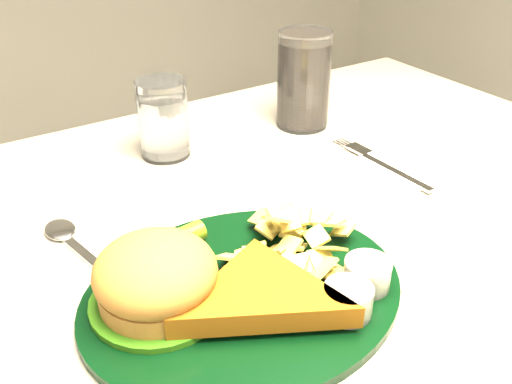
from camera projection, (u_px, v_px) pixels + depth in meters
dinner_plate at (244, 267)px, 0.54m from camera, size 0.33×0.28×0.07m
water_glass at (163, 119)px, 0.79m from camera, size 0.08×0.08×0.11m
cola_glass at (304, 80)px, 0.87m from camera, size 0.10×0.10×0.15m
fork_napkin at (391, 170)px, 0.77m from camera, size 0.13×0.16×0.01m
spoon at (94, 261)px, 0.60m from camera, size 0.07×0.16×0.01m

